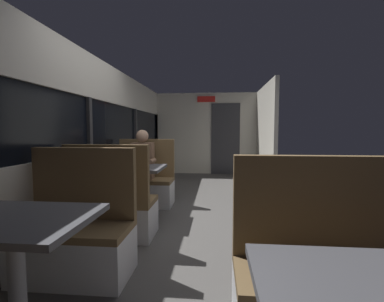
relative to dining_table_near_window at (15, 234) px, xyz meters
name	(u,v)px	position (x,y,z in m)	size (l,w,h in m)	color
ground_plane	(193,224)	(0.89, 2.09, -0.65)	(3.30, 9.20, 0.02)	#514F4C
carriage_window_panel_left	(88,141)	(-0.56, 2.09, 0.47)	(0.09, 8.48, 2.30)	beige
carriage_end_bulkhead	(208,134)	(0.95, 6.28, 0.50)	(2.90, 0.11, 2.30)	beige
carriage_aisle_panel_right	(265,134)	(2.34, 5.09, 0.51)	(0.08, 2.40, 2.30)	beige
dining_table_near_window	(15,234)	(0.00, 0.00, 0.00)	(0.90, 0.70, 0.74)	#9E9EA3
bench_near_window_facing_entry	(76,238)	(0.00, 0.70, -0.31)	(0.95, 0.50, 1.10)	silver
dining_table_mid_window	(131,174)	(0.00, 2.23, 0.00)	(0.90, 0.70, 0.74)	#9E9EA3
bench_mid_window_facing_end	(113,210)	(0.00, 1.53, -0.31)	(0.95, 0.50, 1.10)	silver
bench_mid_window_facing_entry	(145,185)	(0.00, 2.93, -0.31)	(0.95, 0.50, 1.10)	silver
bench_front_aisle_facing_entry	(316,290)	(1.79, 0.10, -0.31)	(0.95, 0.50, 1.10)	silver
seated_passenger	(143,174)	(0.00, 2.85, -0.10)	(0.47, 0.55, 1.26)	#26262D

